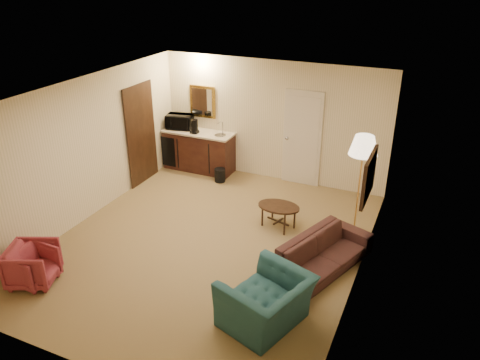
# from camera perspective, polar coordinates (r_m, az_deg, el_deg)

# --- Properties ---
(ground) EXTENTS (6.00, 6.00, 0.00)m
(ground) POSITION_cam_1_polar(r_m,az_deg,el_deg) (8.13, -3.83, -7.68)
(ground) COLOR olive
(ground) RESTS_ON ground
(room_walls) EXTENTS (5.02, 6.01, 2.61)m
(room_walls) POSITION_cam_1_polar(r_m,az_deg,el_deg) (8.02, -2.25, 5.60)
(room_walls) COLOR beige
(room_walls) RESTS_ON ground
(wetbar_cabinet) EXTENTS (1.64, 0.58, 0.92)m
(wetbar_cabinet) POSITION_cam_1_polar(r_m,az_deg,el_deg) (10.76, -5.02, 3.57)
(wetbar_cabinet) COLOR #3C1F13
(wetbar_cabinet) RESTS_ON ground
(sofa) EXTENTS (1.17, 1.94, 0.73)m
(sofa) POSITION_cam_1_polar(r_m,az_deg,el_deg) (7.41, 10.00, -8.24)
(sofa) COLOR black
(sofa) RESTS_ON ground
(teal_armchair) EXTENTS (1.01, 1.25, 0.95)m
(teal_armchair) POSITION_cam_1_polar(r_m,az_deg,el_deg) (6.26, 3.20, -13.71)
(teal_armchair) COLOR #214B53
(teal_armchair) RESTS_ON ground
(rose_chair_near) EXTENTS (0.82, 0.84, 0.67)m
(rose_chair_near) POSITION_cam_1_polar(r_m,az_deg,el_deg) (7.69, -23.99, -9.19)
(rose_chair_near) COLOR #9C333E
(rose_chair_near) RESTS_ON ground
(rose_chair_far) EXTENTS (0.57, 0.60, 0.60)m
(rose_chair_far) POSITION_cam_1_polar(r_m,az_deg,el_deg) (7.71, -23.96, -9.43)
(rose_chair_far) COLOR #9C333E
(rose_chair_far) RESTS_ON ground
(coffee_table) EXTENTS (0.88, 0.71, 0.44)m
(coffee_table) POSITION_cam_1_polar(r_m,az_deg,el_deg) (8.49, 4.70, -4.43)
(coffee_table) COLOR #321D10
(coffee_table) RESTS_ON ground
(floor_lamp) EXTENTS (0.50, 0.50, 1.83)m
(floor_lamp) POSITION_cam_1_polar(r_m,az_deg,el_deg) (8.25, 14.32, -0.67)
(floor_lamp) COLOR gold
(floor_lamp) RESTS_ON ground
(waste_bin) EXTENTS (0.31, 0.31, 0.30)m
(waste_bin) POSITION_cam_1_polar(r_m,az_deg,el_deg) (10.24, -2.47, 0.59)
(waste_bin) COLOR black
(waste_bin) RESTS_ON ground
(microwave) EXTENTS (0.64, 0.44, 0.39)m
(microwave) POSITION_cam_1_polar(r_m,az_deg,el_deg) (10.81, -7.39, 7.26)
(microwave) COLOR black
(microwave) RESTS_ON wetbar_cabinet
(coffee_maker) EXTENTS (0.19, 0.19, 0.31)m
(coffee_maker) POSITION_cam_1_polar(r_m,az_deg,el_deg) (10.48, -5.58, 6.51)
(coffee_maker) COLOR black
(coffee_maker) RESTS_ON wetbar_cabinet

